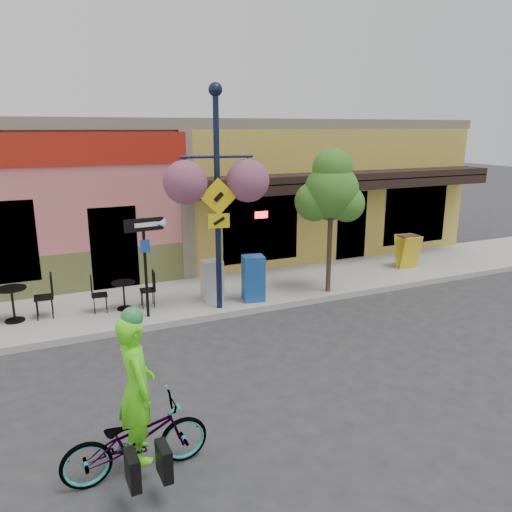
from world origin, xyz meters
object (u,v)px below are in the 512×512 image
Objects in this scene: bicycle at (136,439)px; lamp_post at (217,201)px; building at (180,186)px; newspaper_box_grey at (212,281)px; street_tree at (330,221)px; one_way_sign at (146,268)px; cyclist_rider at (138,406)px; newspaper_box_blue at (253,278)px.

lamp_post is (2.92, 4.82, 2.19)m from bicycle.
lamp_post reaches higher than building.
street_tree is (2.95, -0.58, 1.33)m from newspaper_box_grey.
street_tree is at bearing -8.10° from one_way_sign.
building is 12.20m from cyclist_rider.
street_tree reaches higher than one_way_sign.
cyclist_rider is 0.83× the size of one_way_sign.
bicycle is at bearing -117.08° from newspaper_box_blue.
lamp_post is 3.06m from street_tree.
street_tree is at bearing 6.39° from newspaper_box_blue.
bicycle is at bearing -111.06° from lamp_post.
building is 18.21× the size of newspaper_box_grey.
bicycle is 0.82× the size of one_way_sign.
building is 6.69m from newspaper_box_blue.
lamp_post is at bearing -32.39° from bicycle.
one_way_sign is (1.26, 4.95, 0.79)m from bicycle.
cyclist_rider is 6.12m from newspaper_box_grey.
lamp_post is 2.25× the size of one_way_sign.
one_way_sign reaches higher than newspaper_box_grey.
lamp_post is 2.10m from newspaper_box_grey.
bicycle is at bearing -109.17° from building.
newspaper_box_blue reaches higher than newspaper_box_grey.
cyclist_rider reaches higher than newspaper_box_blue.
cyclist_rider is 5.11m from one_way_sign.
one_way_sign is 0.61× the size of street_tree.
one_way_sign is 2.65m from newspaper_box_blue.
bicycle is 0.37× the size of lamp_post.
newspaper_box_blue is (3.86, 4.96, 0.23)m from bicycle.
one_way_sign is 4.70m from street_tree.
cyclist_rider is 0.51× the size of street_tree.
cyclist_rider is at bearing -110.12° from one_way_sign.
cyclist_rider is at bearing -91.22° from bicycle.
cyclist_rider reaches higher than bicycle.
newspaper_box_grey is (-0.91, 0.42, -0.06)m from newspaper_box_blue.
street_tree is (4.64, -0.14, 0.72)m from one_way_sign.
bicycle is 0.99× the size of cyclist_rider.
newspaper_box_blue is at bearing 175.64° from street_tree.
building is 12.27m from bicycle.
building is at bearing -20.39° from bicycle.
newspaper_box_blue is 0.30× the size of street_tree.
one_way_sign is at bearing -14.99° from cyclist_rider.
bicycle is at bearing -110.66° from one_way_sign.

